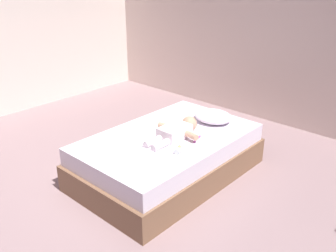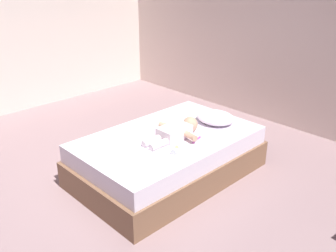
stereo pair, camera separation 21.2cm
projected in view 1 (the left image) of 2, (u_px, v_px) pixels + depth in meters
name	position (u px, v px, depth m)	size (l,w,h in m)	color
ground_plane	(103.00, 228.00, 3.02)	(8.00, 8.00, 0.00)	gray
wall_behind_bed	(291.00, 24.00, 4.54)	(8.00, 0.12, 2.55)	beige
bed	(168.00, 156.00, 3.69)	(1.12, 1.80, 0.44)	brown
pillow	(213.00, 116.00, 3.91)	(0.41, 0.35, 0.11)	white
baby	(177.00, 131.00, 3.55)	(0.48, 0.64, 0.15)	white
toothbrush	(198.00, 138.00, 3.53)	(0.06, 0.16, 0.02)	#B23AAA
baby_bottle	(179.00, 149.00, 3.27)	(0.08, 0.13, 0.08)	white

